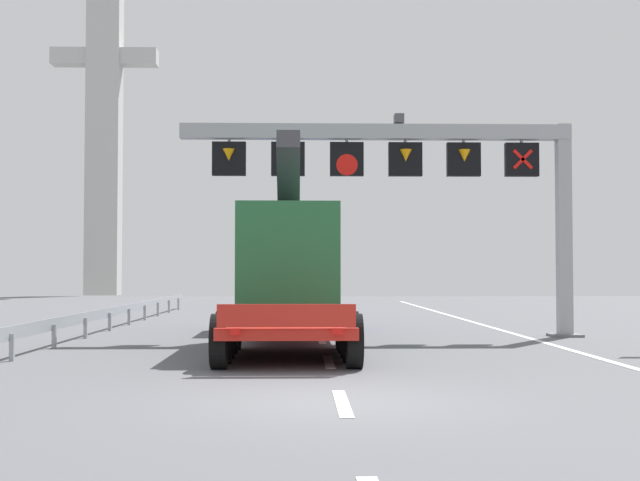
# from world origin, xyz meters

# --- Properties ---
(ground) EXTENTS (112.00, 112.00, 0.00)m
(ground) POSITION_xyz_m (0.00, 0.00, 0.00)
(ground) COLOR #5B5B60
(lane_markings) EXTENTS (0.20, 43.32, 0.01)m
(lane_markings) POSITION_xyz_m (0.12, 14.36, 0.01)
(lane_markings) COLOR silver
(lane_markings) RESTS_ON ground
(edge_line_right) EXTENTS (0.20, 63.00, 0.01)m
(edge_line_right) POSITION_xyz_m (6.20, 12.00, 0.01)
(edge_line_right) COLOR silver
(edge_line_right) RESTS_ON ground
(overhead_lane_gantry) EXTENTS (12.01, 0.90, 6.70)m
(overhead_lane_gantry) POSITION_xyz_m (3.01, 12.66, 5.21)
(overhead_lane_gantry) COLOR #9EA0A5
(overhead_lane_gantry) RESTS_ON ground
(heavy_haul_truck_red) EXTENTS (3.05, 14.07, 5.30)m
(heavy_haul_truck_red) POSITION_xyz_m (-0.80, 11.72, 1.99)
(heavy_haul_truck_red) COLOR red
(heavy_haul_truck_red) RESTS_ON ground
(guardrail_left) EXTENTS (0.13, 34.95, 0.76)m
(guardrail_left) POSITION_xyz_m (-6.81, 15.48, 0.56)
(guardrail_left) COLOR #999EA3
(guardrail_left) RESTS_ON ground
(bridge_pylon_distant) EXTENTS (9.00, 2.00, 32.86)m
(bridge_pylon_distant) POSITION_xyz_m (-17.24, 59.91, 16.82)
(bridge_pylon_distant) COLOR #B7B7B2
(bridge_pylon_distant) RESTS_ON ground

